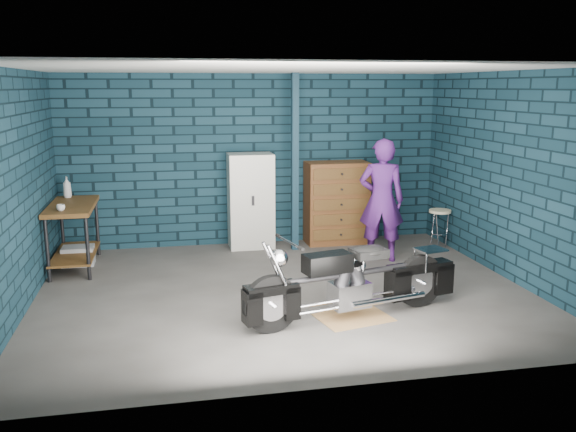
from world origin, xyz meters
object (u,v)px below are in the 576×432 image
person (381,200)px  storage_bin (78,256)px  workbench (74,236)px  tool_chest (337,203)px  locker (251,201)px  motorcycle (354,276)px  shop_stool (439,229)px

person → storage_bin: person is taller
workbench → tool_chest: (3.98, 0.63, 0.20)m
workbench → tool_chest: bearing=9.0°
workbench → person: (4.33, -0.47, 0.44)m
person → locker: size_ratio=1.20×
workbench → tool_chest: tool_chest is taller
tool_chest → motorcycle: bearing=-102.6°
locker → shop_stool: bearing=-13.3°
workbench → storage_bin: (0.02, 0.12, -0.32)m
workbench → motorcycle: motorcycle is taller
shop_stool → workbench: bearing=179.5°
tool_chest → shop_stool: 1.67m
workbench → storage_bin: bearing=80.7°
motorcycle → person: person is taller
tool_chest → storage_bin: bearing=-172.7°
motorcycle → tool_chest: tool_chest is taller
person → locker: (-1.75, 1.10, -0.15)m
storage_bin → motorcycle: bearing=-40.0°
locker → tool_chest: bearing=0.0°
person → workbench: bearing=11.9°
workbench → locker: bearing=13.7°
person → motorcycle: bearing=81.3°
locker → tool_chest: (1.40, 0.00, -0.08)m
motorcycle → locker: locker is taller
person → shop_stool: size_ratio=2.88×
tool_chest → shop_stool: (1.48, -0.68, -0.35)m
storage_bin → shop_stool: 5.45m
motorcycle → tool_chest: 3.32m
motorcycle → tool_chest: (0.72, 3.23, 0.18)m
locker → shop_stool: size_ratio=2.40×
motorcycle → person: size_ratio=1.23×
motorcycle → tool_chest: size_ratio=1.66×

